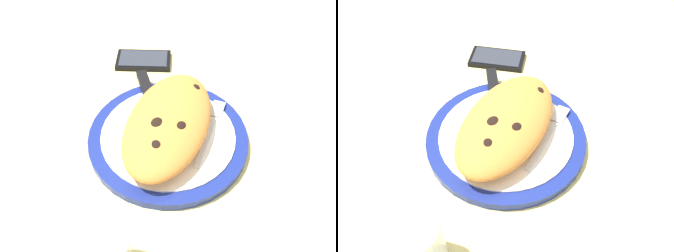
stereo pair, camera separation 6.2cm
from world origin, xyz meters
TOP-DOWN VIEW (x-y plane):
  - ground_plane at (0.00, 0.00)cm, footprint 150.00×150.00cm
  - plate at (0.00, 0.00)cm, footprint 27.44×27.44cm
  - calzone at (-0.04, 0.23)cm, footprint 24.98×13.87cm
  - fork at (3.85, -6.74)cm, footprint 15.49×2.43cm
  - knife at (6.49, 5.14)cm, footprint 21.23×14.00cm
  - smartphone at (19.71, 11.12)cm, footprint 8.95×12.66cm
  - water_glass at (-24.26, 1.45)cm, footprint 7.43×7.43cm

SIDE VIEW (x-z plane):
  - ground_plane at x=0.00cm, z-range -3.00..0.00cm
  - smartphone at x=19.71cm, z-range -0.02..1.14cm
  - plate at x=0.00cm, z-range -0.04..1.84cm
  - fork at x=3.85cm, z-range 1.88..2.28cm
  - knife at x=6.49cm, z-range 1.77..2.97cm
  - water_glass at x=-24.26cm, z-range -0.58..9.45cm
  - calzone at x=-0.04cm, z-range 1.88..7.42cm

